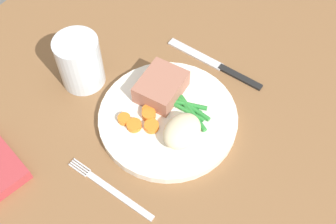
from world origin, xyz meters
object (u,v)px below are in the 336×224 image
Objects in this scene: fork at (111,190)px; knife at (216,65)px; water_glass at (81,64)px; meat_portion at (161,87)px; dinner_plate at (168,118)px.

fork is 31.41cm from knife.
water_glass is (14.24, 18.32, 4.04)cm from fork.
knife is at bearing -46.89° from water_glass.
knife is at bearing -4.56° from fork.
meat_portion reaches higher than knife.
dinner_plate is at bearing 175.45° from knife.
fork is 1.67× the size of water_glass.
meat_portion is 0.85× the size of water_glass.
fork is 0.81× the size of knife.
fork is at bearing -127.85° from water_glass.
water_glass is at bearing 95.11° from dinner_plate.
dinner_plate is 5.61cm from meat_portion.
fork is at bearing -168.04° from meat_portion.
fork is (-15.85, -0.26, -0.60)cm from dinner_plate.
dinner_plate reaches higher than fork.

